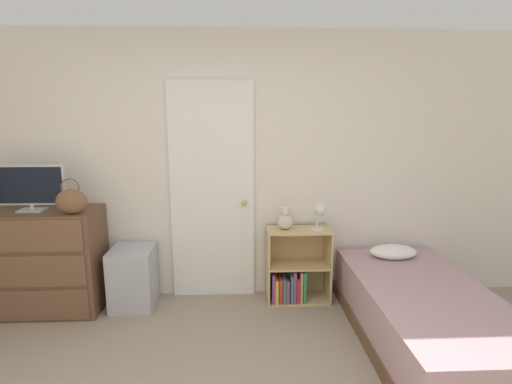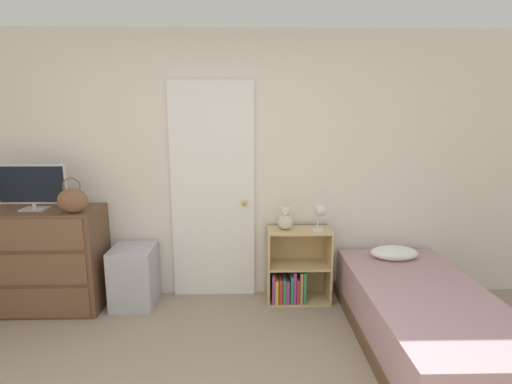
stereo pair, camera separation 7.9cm
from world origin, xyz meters
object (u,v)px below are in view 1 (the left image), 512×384
(tv, at_px, (30,187))
(handbag, at_px, (71,201))
(bed, at_px, (425,317))
(bookshelf, at_px, (294,273))
(dresser, at_px, (41,261))
(storage_bin, at_px, (133,277))
(teddy_bear, at_px, (285,219))
(desk_lamp, at_px, (320,212))

(tv, xyz_separation_m, handbag, (0.40, -0.13, -0.10))
(handbag, distance_m, bed, 3.04)
(handbag, distance_m, bookshelf, 2.11)
(handbag, height_order, bookshelf, handbag)
(dresser, bearing_deg, tv, -143.72)
(storage_bin, height_order, teddy_bear, teddy_bear)
(storage_bin, distance_m, desk_lamp, 1.85)
(dresser, relative_size, tv, 1.75)
(bed, bearing_deg, tv, 167.72)
(desk_lamp, distance_m, bed, 1.22)
(tv, xyz_separation_m, storage_bin, (0.83, 0.06, -0.88))
(bookshelf, height_order, desk_lamp, desk_lamp)
(tv, xyz_separation_m, teddy_bear, (2.26, 0.11, -0.35))
(storage_bin, distance_m, bookshelf, 1.52)
(dresser, xyz_separation_m, bed, (3.25, -0.73, -0.24))
(dresser, height_order, handbag, handbag)
(storage_bin, distance_m, bed, 2.56)
(handbag, relative_size, bed, 0.16)
(tv, height_order, desk_lamp, tv)
(storage_bin, bearing_deg, bed, -17.46)
(teddy_bear, bearing_deg, handbag, -172.58)
(dresser, height_order, teddy_bear, dresser)
(bookshelf, bearing_deg, teddy_bear, 179.92)
(desk_lamp, height_order, bed, desk_lamp)
(tv, relative_size, bookshelf, 0.85)
(dresser, height_order, tv, tv)
(bookshelf, bearing_deg, handbag, -172.92)
(storage_bin, distance_m, teddy_bear, 1.53)
(teddy_bear, distance_m, desk_lamp, 0.33)
(teddy_bear, bearing_deg, bed, -39.11)
(dresser, xyz_separation_m, tv, (-0.02, -0.01, 0.69))
(handbag, bearing_deg, dresser, 158.95)
(dresser, distance_m, handbag, 0.72)
(teddy_bear, bearing_deg, storage_bin, -177.88)
(tv, height_order, handbag, tv)
(bookshelf, height_order, teddy_bear, teddy_bear)
(storage_bin, height_order, bookshelf, bookshelf)
(storage_bin, relative_size, bookshelf, 0.79)
(tv, bearing_deg, handbag, -18.21)
(tv, distance_m, desk_lamp, 2.59)
(teddy_bear, bearing_deg, dresser, -177.58)
(bed, bearing_deg, teddy_bear, 140.89)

